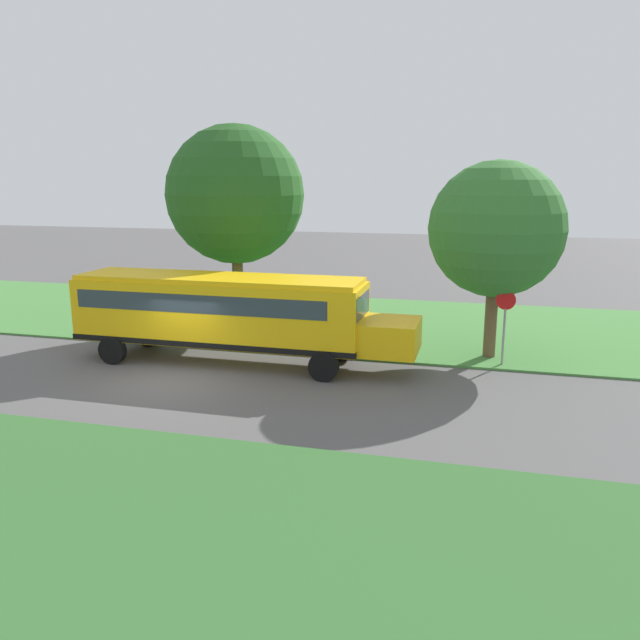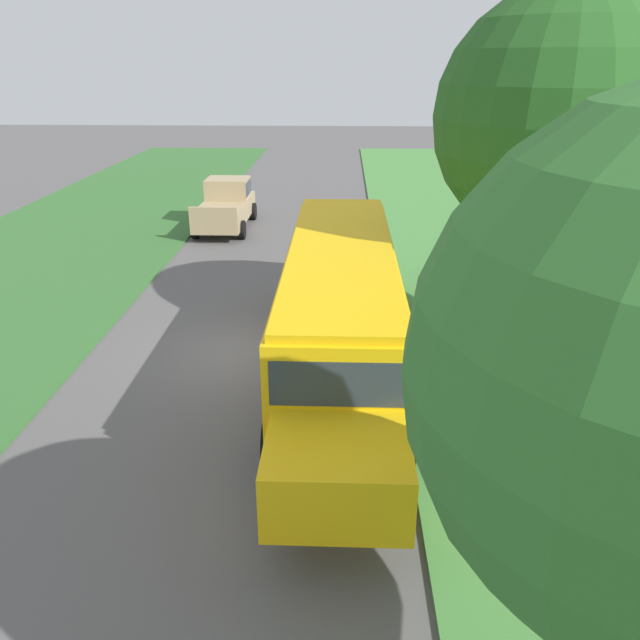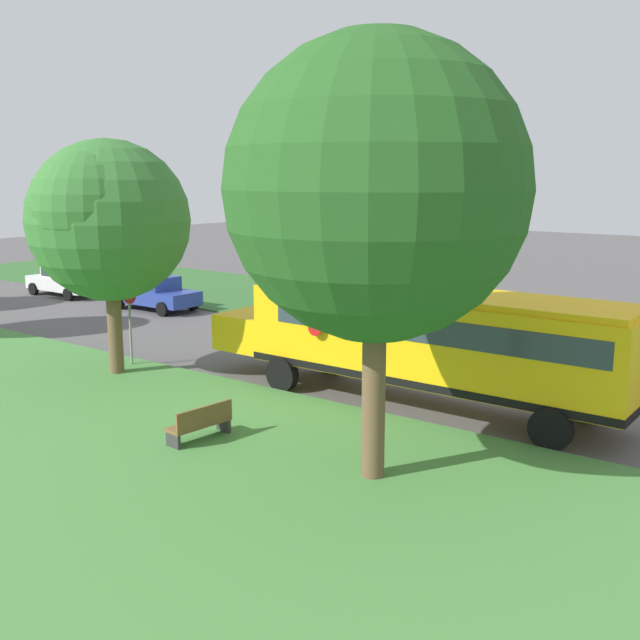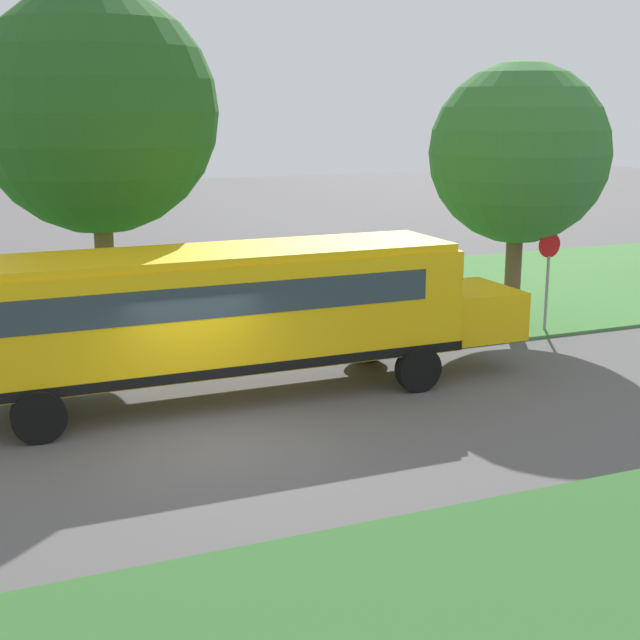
# 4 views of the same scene
# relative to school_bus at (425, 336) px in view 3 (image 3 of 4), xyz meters

# --- Properties ---
(ground_plane) EXTENTS (120.00, 120.00, 0.00)m
(ground_plane) POSITION_rel_school_bus_xyz_m (2.60, -1.01, -1.92)
(ground_plane) COLOR #565454
(grass_verge) EXTENTS (12.00, 80.00, 0.08)m
(grass_verge) POSITION_rel_school_bus_xyz_m (-7.40, -1.01, -1.88)
(grass_verge) COLOR #47843D
(grass_verge) RESTS_ON ground
(grass_far_side) EXTENTS (10.00, 80.00, 0.07)m
(grass_far_side) POSITION_rel_school_bus_xyz_m (11.60, -1.01, -1.89)
(grass_far_side) COLOR #33662D
(grass_far_side) RESTS_ON ground
(school_bus) EXTENTS (2.84, 12.42, 3.16)m
(school_bus) POSITION_rel_school_bus_xyz_m (0.00, 0.00, 0.00)
(school_bus) COLOR yellow
(school_bus) RESTS_ON ground
(car_blue_nearest) EXTENTS (2.02, 4.40, 1.56)m
(car_blue_nearest) POSITION_rel_school_bus_xyz_m (5.40, 17.05, -1.05)
(car_blue_nearest) COLOR #283D93
(car_blue_nearest) RESTS_ON ground
(car_white_middle) EXTENTS (2.02, 4.40, 1.56)m
(car_white_middle) POSITION_rel_school_bus_xyz_m (5.40, 23.78, -1.05)
(car_white_middle) COLOR silver
(car_white_middle) RESTS_ON ground
(oak_tree_beside_bus) EXTENTS (5.90, 5.90, 8.84)m
(oak_tree_beside_bus) POSITION_rel_school_bus_xyz_m (-5.00, -1.52, 3.97)
(oak_tree_beside_bus) COLOR brown
(oak_tree_beside_bus) RESTS_ON ground
(oak_tree_roadside_mid) EXTENTS (4.89, 4.86, 7.22)m
(oak_tree_roadside_mid) POSITION_rel_school_bus_xyz_m (-3.15, 9.13, 2.96)
(oak_tree_roadside_mid) COLOR brown
(oak_tree_roadside_mid) RESTS_ON ground
(stop_sign) EXTENTS (0.08, 0.68, 2.74)m
(stop_sign) POSITION_rel_school_bus_xyz_m (-2.00, 9.64, -0.19)
(stop_sign) COLOR gray
(stop_sign) RESTS_ON ground
(park_bench) EXTENTS (1.64, 0.66, 0.92)m
(park_bench) POSITION_rel_school_bus_xyz_m (-5.67, 2.71, -1.45)
(park_bench) COLOR brown
(park_bench) RESTS_ON ground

